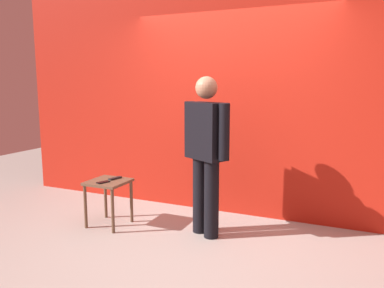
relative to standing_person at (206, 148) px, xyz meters
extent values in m
plane|color=#9E9991|center=(0.00, -0.41, -0.96)|extent=(12.00, 12.00, 0.00)
cube|color=#B52013|center=(0.00, 0.84, 0.57)|extent=(6.27, 0.12, 3.05)
cylinder|color=black|center=(-0.09, 0.04, -0.53)|extent=(0.21, 0.21, 0.84)
cylinder|color=black|center=(0.08, -0.05, -0.53)|extent=(0.21, 0.21, 0.84)
cube|color=black|center=(0.00, 0.00, 0.19)|extent=(0.51, 0.42, 0.60)
cube|color=red|center=(0.06, 0.10, 0.22)|extent=(0.12, 0.07, 0.50)
cube|color=#384C99|center=(0.06, 0.11, 0.20)|extent=(0.04, 0.03, 0.45)
cylinder|color=black|center=(-0.25, 0.13, 0.20)|extent=(0.15, 0.15, 0.57)
cylinder|color=black|center=(0.25, -0.13, 0.20)|extent=(0.15, 0.15, 0.57)
sphere|color=#A87A5B|center=(0.00, 0.00, 0.64)|extent=(0.23, 0.23, 0.23)
cube|color=brown|center=(-1.13, -0.20, -0.44)|extent=(0.43, 0.43, 0.03)
cylinder|color=brown|center=(-1.32, -0.38, -0.71)|extent=(0.04, 0.04, 0.50)
cylinder|color=brown|center=(-0.94, -0.38, -0.71)|extent=(0.04, 0.04, 0.50)
cylinder|color=brown|center=(-1.32, -0.01, -0.71)|extent=(0.04, 0.04, 0.50)
cylinder|color=brown|center=(-0.94, -0.01, -0.71)|extent=(0.04, 0.04, 0.50)
cube|color=black|center=(-1.13, -0.29, -0.42)|extent=(0.12, 0.16, 0.01)
cube|color=black|center=(-1.10, -0.10, -0.42)|extent=(0.09, 0.18, 0.02)
camera|label=1|loc=(1.47, -3.68, 0.68)|focal=35.56mm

